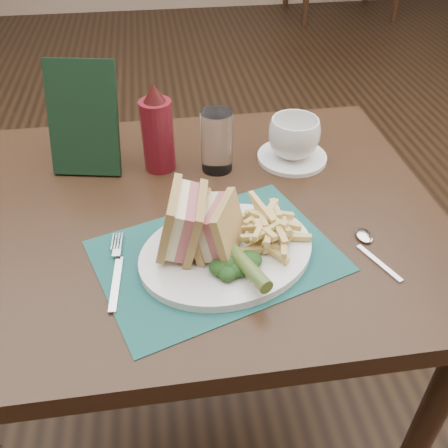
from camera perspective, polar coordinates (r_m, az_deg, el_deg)
name	(u,v)px	position (r m, az deg, el deg)	size (l,w,h in m)	color
floor	(192,290)	(1.82, -3.65, -7.59)	(7.00, 7.00, 0.00)	black
wall_back	(155,9)	(4.94, -7.92, 23.11)	(6.00, 6.00, 0.00)	tan
table_main	(206,334)	(1.21, -2.05, -12.41)	(0.90, 0.75, 0.75)	black
placemat	(217,256)	(0.84, -0.86, -3.65)	(0.39, 0.28, 0.00)	#19504B
plate	(227,252)	(0.84, 0.30, -3.27)	(0.30, 0.24, 0.01)	white
sandwich_half_a	(169,221)	(0.81, -6.25, 0.40)	(0.06, 0.11, 0.10)	tan
sandwich_half_b	(204,224)	(0.81, -2.30, -0.03)	(0.06, 0.10, 0.09)	tan
kale_garnish	(231,264)	(0.79, 0.76, -4.54)	(0.11, 0.08, 0.03)	#153613
pickle_spear	(245,264)	(0.77, 2.43, -4.64)	(0.02, 0.02, 0.12)	#456125
fries_pile	(268,223)	(0.84, 5.03, 0.16)	(0.18, 0.20, 0.06)	#E0C370
fork	(116,268)	(0.83, -12.23, -4.99)	(0.03, 0.17, 0.01)	silver
spoon	(374,252)	(0.88, 16.74, -3.05)	(0.03, 0.15, 0.01)	silver
saucer	(292,157)	(1.10, 7.77, 7.56)	(0.15, 0.15, 0.01)	white
coffee_cup	(294,138)	(1.08, 7.99, 9.74)	(0.11, 0.11, 0.09)	white
drinking_glass	(217,141)	(1.03, -0.83, 9.43)	(0.07, 0.07, 0.13)	white
ketchup_bottle	(157,128)	(1.03, -7.65, 10.85)	(0.06, 0.06, 0.19)	#5B0F18
check_presenter	(83,119)	(1.05, -15.78, 11.52)	(0.14, 0.01, 0.23)	black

